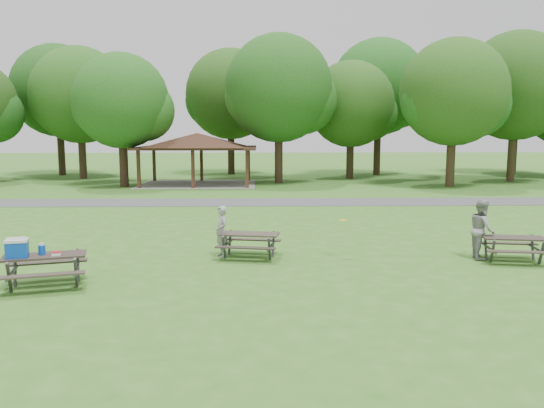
{
  "coord_description": "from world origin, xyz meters",
  "views": [
    {
      "loc": [
        0.55,
        -14.99,
        3.95
      ],
      "look_at": [
        1.0,
        4.0,
        1.3
      ],
      "focal_mm": 35.0,
      "sensor_mm": 36.0,
      "label": 1
    }
  ],
  "objects_px": {
    "picnic_table_near": "(36,257)",
    "frisbee_catcher": "(482,229)",
    "picnic_table_middle": "(249,239)",
    "frisbee_thrower": "(221,231)"
  },
  "relations": [
    {
      "from": "picnic_table_middle",
      "to": "frisbee_catcher",
      "type": "xyz_separation_m",
      "value": [
        7.2,
        -0.27,
        0.33
      ]
    },
    {
      "from": "picnic_table_near",
      "to": "picnic_table_middle",
      "type": "bearing_deg",
      "value": 30.41
    },
    {
      "from": "frisbee_thrower",
      "to": "frisbee_catcher",
      "type": "height_order",
      "value": "frisbee_catcher"
    },
    {
      "from": "picnic_table_near",
      "to": "frisbee_catcher",
      "type": "distance_m",
      "value": 12.81
    },
    {
      "from": "picnic_table_near",
      "to": "frisbee_catcher",
      "type": "relative_size",
      "value": 1.26
    },
    {
      "from": "frisbee_catcher",
      "to": "frisbee_thrower",
      "type": "bearing_deg",
      "value": 96.52
    },
    {
      "from": "picnic_table_middle",
      "to": "frisbee_catcher",
      "type": "height_order",
      "value": "frisbee_catcher"
    },
    {
      "from": "picnic_table_near",
      "to": "frisbee_thrower",
      "type": "relative_size",
      "value": 1.44
    },
    {
      "from": "picnic_table_near",
      "to": "picnic_table_middle",
      "type": "xyz_separation_m",
      "value": [
        5.29,
        3.1,
        -0.2
      ]
    },
    {
      "from": "picnic_table_middle",
      "to": "picnic_table_near",
      "type": "bearing_deg",
      "value": -149.59
    }
  ]
}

